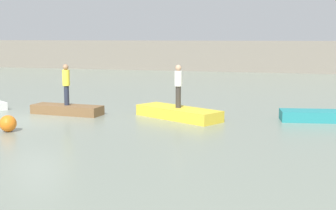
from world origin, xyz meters
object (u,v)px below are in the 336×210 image
at_px(person_white_shirt, 178,84).
at_px(mooring_buoy, 8,123).
at_px(rowboat_teal, 326,116).
at_px(person_yellow_shirt, 66,82).
at_px(rowboat_brown, 67,110).
at_px(rowboat_yellow, 178,113).

xyz_separation_m(person_white_shirt, mooring_buoy, (-5.19, -4.33, -1.16)).
bearing_deg(rowboat_teal, person_white_shirt, -179.78).
distance_m(rowboat_teal, person_yellow_shirt, 11.06).
bearing_deg(rowboat_brown, person_yellow_shirt, -112.75).
distance_m(rowboat_yellow, person_white_shirt, 1.24).
relative_size(rowboat_brown, person_white_shirt, 1.79).
bearing_deg(rowboat_yellow, mooring_buoy, -111.79).
distance_m(rowboat_teal, person_white_shirt, 6.14).
distance_m(rowboat_brown, person_yellow_shirt, 1.21).
height_order(rowboat_brown, person_white_shirt, person_white_shirt).
bearing_deg(person_white_shirt, rowboat_teal, 9.90).
bearing_deg(rowboat_yellow, rowboat_brown, -147.97).
xyz_separation_m(rowboat_yellow, mooring_buoy, (-5.19, -4.33, 0.07)).
xyz_separation_m(rowboat_yellow, person_yellow_shirt, (-4.99, -0.32, 1.19)).
height_order(rowboat_yellow, rowboat_teal, rowboat_yellow).
height_order(rowboat_yellow, person_yellow_shirt, person_yellow_shirt).
bearing_deg(mooring_buoy, rowboat_yellow, 39.87).
bearing_deg(rowboat_yellow, rowboat_teal, 38.24).
bearing_deg(mooring_buoy, person_white_shirt, 39.87).
distance_m(person_yellow_shirt, person_white_shirt, 5.00).
relative_size(rowboat_yellow, person_white_shirt, 2.17).
xyz_separation_m(rowboat_teal, mooring_buoy, (-11.11, -5.37, 0.09)).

